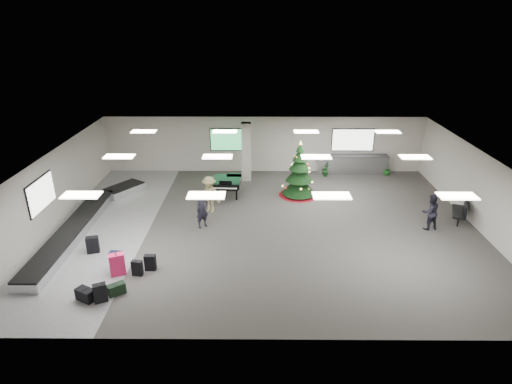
{
  "coord_description": "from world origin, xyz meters",
  "views": [
    {
      "loc": [
        -0.32,
        -16.52,
        8.5
      ],
      "look_at": [
        -0.45,
        1.0,
        1.17
      ],
      "focal_mm": 30.0,
      "sensor_mm": 36.0,
      "label": 1
    }
  ],
  "objects_px": {
    "traveler_bench": "(430,212)",
    "bench": "(461,209)",
    "traveler_b": "(209,195)",
    "potted_plant_left": "(326,170)",
    "service_counter": "(352,164)",
    "baggage_carousel": "(84,222)",
    "pink_suitcase": "(117,264)",
    "grand_piano": "(227,182)",
    "potted_plant_right": "(387,169)",
    "christmas_tree": "(299,177)",
    "traveler_a": "(202,210)"
  },
  "relations": [
    {
      "from": "service_counter",
      "to": "pink_suitcase",
      "type": "bearing_deg",
      "value": -134.55
    },
    {
      "from": "pink_suitcase",
      "to": "baggage_carousel",
      "type": "bearing_deg",
      "value": 102.34
    },
    {
      "from": "service_counter",
      "to": "potted_plant_left",
      "type": "xyz_separation_m",
      "value": [
        -1.54,
        -0.5,
        -0.18
      ]
    },
    {
      "from": "bench",
      "to": "traveler_a",
      "type": "distance_m",
      "value": 11.35
    },
    {
      "from": "baggage_carousel",
      "to": "potted_plant_left",
      "type": "height_order",
      "value": "potted_plant_left"
    },
    {
      "from": "traveler_bench",
      "to": "potted_plant_left",
      "type": "relative_size",
      "value": 2.17
    },
    {
      "from": "traveler_bench",
      "to": "bench",
      "type": "bearing_deg",
      "value": -168.61
    },
    {
      "from": "baggage_carousel",
      "to": "traveler_b",
      "type": "distance_m",
      "value": 5.51
    },
    {
      "from": "service_counter",
      "to": "traveler_a",
      "type": "bearing_deg",
      "value": -138.81
    },
    {
      "from": "grand_piano",
      "to": "traveler_b",
      "type": "distance_m",
      "value": 2.06
    },
    {
      "from": "bench",
      "to": "traveler_a",
      "type": "xyz_separation_m",
      "value": [
        -11.33,
        -0.69,
        0.26
      ]
    },
    {
      "from": "grand_piano",
      "to": "bench",
      "type": "height_order",
      "value": "grand_piano"
    },
    {
      "from": "service_counter",
      "to": "traveler_bench",
      "type": "distance_m",
      "value": 7.12
    },
    {
      "from": "grand_piano",
      "to": "traveler_bench",
      "type": "bearing_deg",
      "value": -20.05
    },
    {
      "from": "pink_suitcase",
      "to": "traveler_b",
      "type": "height_order",
      "value": "traveler_b"
    },
    {
      "from": "traveler_a",
      "to": "traveler_bench",
      "type": "distance_m",
      "value": 9.63
    },
    {
      "from": "grand_piano",
      "to": "traveler_bench",
      "type": "relative_size",
      "value": 1.13
    },
    {
      "from": "christmas_tree",
      "to": "potted_plant_right",
      "type": "relative_size",
      "value": 3.84
    },
    {
      "from": "pink_suitcase",
      "to": "bench",
      "type": "height_order",
      "value": "bench"
    },
    {
      "from": "pink_suitcase",
      "to": "potted_plant_left",
      "type": "relative_size",
      "value": 1.15
    },
    {
      "from": "traveler_a",
      "to": "christmas_tree",
      "type": "bearing_deg",
      "value": -0.8
    },
    {
      "from": "pink_suitcase",
      "to": "christmas_tree",
      "type": "relative_size",
      "value": 0.29
    },
    {
      "from": "pink_suitcase",
      "to": "traveler_bench",
      "type": "xyz_separation_m",
      "value": [
        12.17,
        3.56,
        0.38
      ]
    },
    {
      "from": "traveler_b",
      "to": "traveler_bench",
      "type": "bearing_deg",
      "value": 16.4
    },
    {
      "from": "traveler_bench",
      "to": "potted_plant_left",
      "type": "xyz_separation_m",
      "value": [
        -3.44,
        6.36,
        -0.43
      ]
    },
    {
      "from": "christmas_tree",
      "to": "traveler_a",
      "type": "distance_m",
      "value": 5.67
    },
    {
      "from": "traveler_a",
      "to": "potted_plant_right",
      "type": "height_order",
      "value": "traveler_a"
    },
    {
      "from": "bench",
      "to": "traveler_bench",
      "type": "bearing_deg",
      "value": -132.93
    },
    {
      "from": "traveler_b",
      "to": "bench",
      "type": "bearing_deg",
      "value": 21.86
    },
    {
      "from": "service_counter",
      "to": "bench",
      "type": "bearing_deg",
      "value": -59.31
    },
    {
      "from": "pink_suitcase",
      "to": "grand_piano",
      "type": "bearing_deg",
      "value": 42.35
    },
    {
      "from": "bench",
      "to": "potted_plant_right",
      "type": "relative_size",
      "value": 2.16
    },
    {
      "from": "potted_plant_left",
      "to": "traveler_a",
      "type": "bearing_deg",
      "value": -134.66
    },
    {
      "from": "service_counter",
      "to": "pink_suitcase",
      "type": "distance_m",
      "value": 14.63
    },
    {
      "from": "grand_piano",
      "to": "christmas_tree",
      "type": "bearing_deg",
      "value": 3.04
    },
    {
      "from": "baggage_carousel",
      "to": "bench",
      "type": "relative_size",
      "value": 6.03
    },
    {
      "from": "christmas_tree",
      "to": "bench",
      "type": "xyz_separation_m",
      "value": [
        6.91,
        -2.85,
        -0.43
      ]
    },
    {
      "from": "service_counter",
      "to": "potted_plant_right",
      "type": "relative_size",
      "value": 5.44
    },
    {
      "from": "traveler_a",
      "to": "traveler_b",
      "type": "height_order",
      "value": "traveler_b"
    },
    {
      "from": "traveler_b",
      "to": "potted_plant_right",
      "type": "distance_m",
      "value": 10.76
    },
    {
      "from": "traveler_b",
      "to": "potted_plant_left",
      "type": "bearing_deg",
      "value": 64.23
    },
    {
      "from": "baggage_carousel",
      "to": "service_counter",
      "type": "relative_size",
      "value": 2.4
    },
    {
      "from": "traveler_a",
      "to": "potted_plant_right",
      "type": "xyz_separation_m",
      "value": [
        9.68,
        6.5,
        -0.44
      ]
    },
    {
      "from": "traveler_b",
      "to": "traveler_bench",
      "type": "xyz_separation_m",
      "value": [
        9.48,
        -1.63,
        -0.08
      ]
    },
    {
      "from": "grand_piano",
      "to": "potted_plant_left",
      "type": "xyz_separation_m",
      "value": [
        5.39,
        2.78,
        -0.35
      ]
    },
    {
      "from": "potted_plant_right",
      "to": "pink_suitcase",
      "type": "bearing_deg",
      "value": -140.24
    },
    {
      "from": "traveler_a",
      "to": "potted_plant_left",
      "type": "relative_size",
      "value": 2.23
    },
    {
      "from": "grand_piano",
      "to": "potted_plant_right",
      "type": "relative_size",
      "value": 2.41
    },
    {
      "from": "baggage_carousel",
      "to": "traveler_b",
      "type": "relative_size",
      "value": 5.61
    },
    {
      "from": "baggage_carousel",
      "to": "christmas_tree",
      "type": "distance_m",
      "value": 10.19
    }
  ]
}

